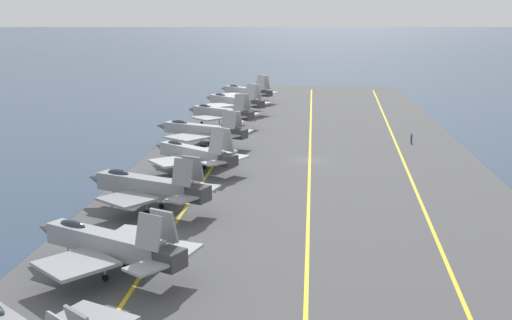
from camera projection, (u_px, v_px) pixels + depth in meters
ground_plane at (310, 163)px, 94.16m from camera, size 2000.00×2000.00×0.00m
carrier_deck at (310, 162)px, 94.11m from camera, size 198.31×49.48×0.40m
deck_stripe_foul_line at (404, 162)px, 92.91m from camera, size 178.35×7.58×0.01m
deck_stripe_centerline at (310, 160)px, 94.07m from camera, size 178.48×0.36×0.01m
deck_stripe_edge_line at (218, 158)px, 95.23m from camera, size 178.48×1.21×0.01m
parked_jet_second at (107, 244)px, 52.50m from camera, size 12.84×15.74×6.27m
parked_jet_third at (147, 186)px, 69.41m from camera, size 12.17×16.00×6.57m
parked_jet_fourth at (194, 153)px, 87.55m from camera, size 13.53×14.88×6.50m
parked_jet_fifth at (201, 130)px, 103.14m from camera, size 13.74×17.02×6.17m
parked_jet_sixth at (220, 113)px, 120.87m from camera, size 12.55×15.10×6.66m
parked_jet_seventh at (234, 101)px, 138.41m from camera, size 14.38×15.98×6.62m
parked_jet_eighth at (246, 91)px, 155.35m from camera, size 14.01×15.51×6.78m
crew_blue_vest at (412, 137)px, 106.35m from camera, size 0.45×0.40×1.70m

